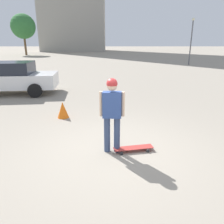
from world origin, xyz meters
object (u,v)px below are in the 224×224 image
object	(u,v)px
car_parked_near	(10,78)
traffic_cone	(63,110)
person	(112,109)
skateboard	(133,148)

from	to	relation	value
car_parked_near	traffic_cone	bearing A→B (deg)	127.10
person	traffic_cone	world-z (taller)	person
skateboard	traffic_cone	xyz separation A→B (m)	(-2.32, -2.07, 0.19)
skateboard	car_parked_near	xyz separation A→B (m)	(-5.81, -5.24, 0.68)
skateboard	car_parked_near	world-z (taller)	car_parked_near
person	skateboard	distance (m)	1.04
car_parked_near	traffic_cone	distance (m)	4.74
skateboard	car_parked_near	size ratio (longest dim) A/B	0.21
person	skateboard	bearing A→B (deg)	3.18
skateboard	traffic_cone	distance (m)	3.11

